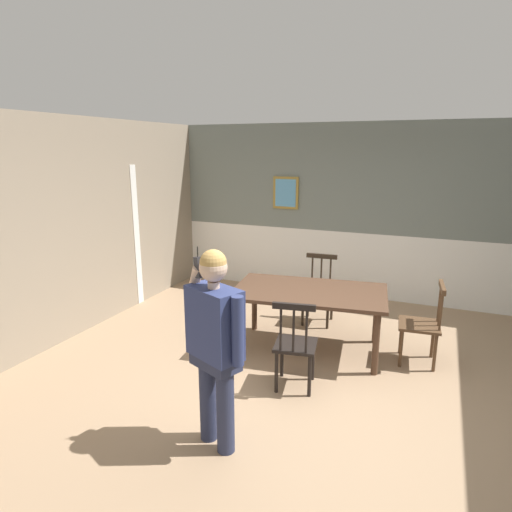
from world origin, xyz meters
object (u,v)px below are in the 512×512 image
dining_table (309,297)px  chair_at_table_head (319,289)px  person_figure (215,338)px  chair_by_doorway (295,345)px  chair_near_window (423,324)px

dining_table → chair_at_table_head: 0.92m
chair_at_table_head → person_figure: person_figure is taller
chair_by_doorway → person_figure: 1.20m
chair_near_window → chair_by_doorway: 1.54m
chair_near_window → chair_by_doorway: size_ratio=0.98×
chair_at_table_head → chair_near_window: bearing=148.1°
chair_near_window → chair_at_table_head: bearing=57.0°
dining_table → chair_by_doorway: (0.12, -0.89, -0.20)m
chair_near_window → chair_by_doorway: chair_by_doorway is taller
dining_table → chair_by_doorway: chair_by_doorway is taller
chair_at_table_head → person_figure: 2.88m
chair_near_window → person_figure: 2.60m
dining_table → chair_at_table_head: (-0.12, 0.89, -0.20)m
chair_near_window → chair_by_doorway: (-1.13, -1.05, 0.00)m
chair_by_doorway → chair_at_table_head: bearing=87.7°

